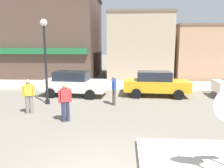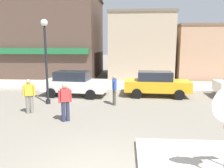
# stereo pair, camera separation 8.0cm
# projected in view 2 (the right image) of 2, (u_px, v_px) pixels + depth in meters

# --- Properties ---
(kerb_far) EXTENTS (80.00, 4.00, 0.15)m
(kerb_far) POSITION_uv_depth(u_px,v_px,m) (119.00, 86.00, 17.10)
(kerb_far) COLOR beige
(kerb_far) RESTS_ON ground
(lamp_post) EXTENTS (0.36, 0.36, 4.54)m
(lamp_post) POSITION_uv_depth(u_px,v_px,m) (46.00, 49.00, 11.46)
(lamp_post) COLOR black
(lamp_post) RESTS_ON ground
(parked_car_nearest) EXTENTS (4.16, 2.21, 1.56)m
(parked_car_nearest) POSITION_uv_depth(u_px,v_px,m) (75.00, 83.00, 13.79)
(parked_car_nearest) COLOR white
(parked_car_nearest) RESTS_ON ground
(parked_car_second) EXTENTS (4.09, 2.06, 1.56)m
(parked_car_second) POSITION_uv_depth(u_px,v_px,m) (156.00, 83.00, 13.68)
(parked_car_second) COLOR gold
(parked_car_second) RESTS_ON ground
(pedestrian_crossing_near) EXTENTS (0.53, 0.36, 1.61)m
(pedestrian_crossing_near) POSITION_uv_depth(u_px,v_px,m) (65.00, 101.00, 9.01)
(pedestrian_crossing_near) COLOR #2D334C
(pedestrian_crossing_near) RESTS_ON ground
(pedestrian_crossing_far) EXTENTS (0.55, 0.33, 1.61)m
(pedestrian_crossing_far) POSITION_uv_depth(u_px,v_px,m) (29.00, 95.00, 10.12)
(pedestrian_crossing_far) COLOR gray
(pedestrian_crossing_far) RESTS_ON ground
(pedestrian_kerb_side) EXTENTS (0.26, 0.56, 1.61)m
(pedestrian_kerb_side) POSITION_uv_depth(u_px,v_px,m) (114.00, 89.00, 11.58)
(pedestrian_kerb_side) COLOR #4C473D
(pedestrian_kerb_side) RESTS_ON ground
(building_corner_shop) EXTENTS (8.65, 9.48, 8.45)m
(building_corner_shop) POSITION_uv_depth(u_px,v_px,m) (59.00, 36.00, 23.23)
(building_corner_shop) COLOR brown
(building_corner_shop) RESTS_ON ground
(building_storefront_left_near) EXTENTS (5.85, 7.57, 6.14)m
(building_storefront_left_near) POSITION_uv_depth(u_px,v_px,m) (139.00, 47.00, 22.01)
(building_storefront_left_near) COLOR tan
(building_storefront_left_near) RESTS_ON ground
(building_storefront_left_mid) EXTENTS (7.36, 6.04, 5.04)m
(building_storefront_left_mid) POSITION_uv_depth(u_px,v_px,m) (210.00, 52.00, 21.40)
(building_storefront_left_mid) COLOR tan
(building_storefront_left_mid) RESTS_ON ground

